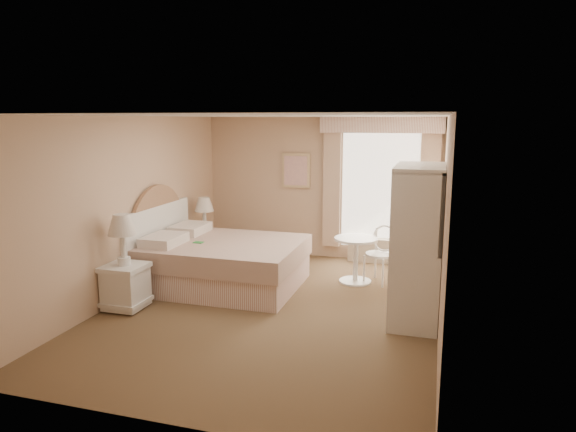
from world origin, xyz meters
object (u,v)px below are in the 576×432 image
(bed, at_px, (216,261))
(cafe_chair, at_px, (382,250))
(nightstand_near, at_px, (125,274))
(round_table, at_px, (356,253))
(armoire, at_px, (417,257))
(nightstand_far, at_px, (205,238))

(bed, distance_m, cafe_chair, 2.51)
(nightstand_near, height_order, round_table, nightstand_near)
(round_table, bearing_deg, bed, -159.53)
(round_table, distance_m, armoire, 1.59)
(round_table, distance_m, cafe_chair, 0.40)
(nightstand_near, height_order, armoire, armoire)
(armoire, bearing_deg, round_table, 127.55)
(bed, bearing_deg, cafe_chair, 20.40)
(nightstand_far, distance_m, armoire, 4.03)
(bed, height_order, armoire, armoire)
(nightstand_near, xyz_separation_m, armoire, (3.65, 0.74, 0.33))
(armoire, bearing_deg, cafe_chair, 112.84)
(cafe_chair, bearing_deg, round_table, -135.72)
(bed, xyz_separation_m, cafe_chair, (2.35, 0.87, 0.13))
(bed, xyz_separation_m, round_table, (1.98, 0.74, 0.08))
(bed, height_order, cafe_chair, bed)
(nightstand_near, distance_m, armoire, 3.74)
(cafe_chair, relative_size, armoire, 0.46)
(nightstand_far, height_order, armoire, armoire)
(bed, bearing_deg, nightstand_far, 122.14)
(nightstand_far, height_order, round_table, nightstand_far)
(nightstand_far, distance_m, cafe_chair, 3.09)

